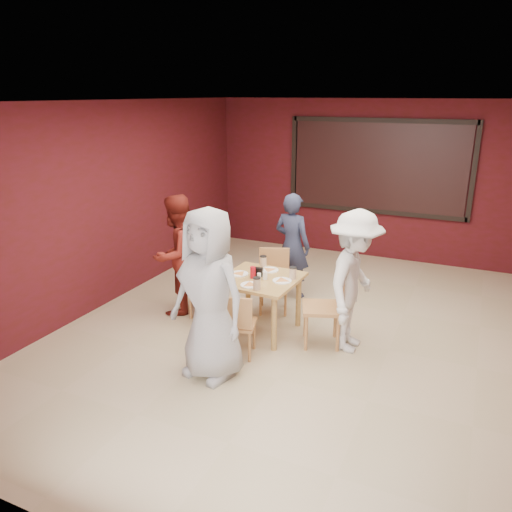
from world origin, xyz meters
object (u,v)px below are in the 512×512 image
at_px(chair_left, 203,284).
at_px(diner_left, 177,255).
at_px(diner_front, 209,295).
at_px(chair_front, 237,322).
at_px(diner_back, 292,246).
at_px(diner_right, 354,282).
at_px(dining_table, 260,284).
at_px(chair_right, 329,303).
at_px(chair_back, 274,276).

bearing_deg(chair_left, diner_left, 176.98).
bearing_deg(diner_front, chair_left, 134.69).
distance_m(chair_left, diner_left, 0.54).
distance_m(chair_front, diner_left, 1.59).
bearing_deg(chair_left, diner_front, -56.79).
bearing_deg(diner_back, diner_left, 54.59).
bearing_deg(chair_front, diner_right, 34.41).
height_order(dining_table, chair_right, chair_right).
distance_m(diner_front, diner_right, 1.70).
height_order(chair_left, chair_right, chair_right).
bearing_deg(diner_front, dining_table, 98.28).
relative_size(chair_left, diner_back, 0.54).
bearing_deg(diner_front, diner_left, 145.77).
distance_m(chair_right, diner_front, 1.55).
bearing_deg(diner_left, chair_back, 125.86).
xyz_separation_m(diner_back, diner_right, (1.21, -1.22, 0.06)).
relative_size(diner_front, diner_left, 1.13).
distance_m(chair_back, chair_left, 0.98).
distance_m(dining_table, chair_right, 0.88).
bearing_deg(diner_back, chair_right, 137.49).
bearing_deg(chair_back, diner_right, -27.42).
height_order(chair_left, diner_left, diner_left).
relative_size(chair_front, diner_right, 0.47).
relative_size(dining_table, diner_back, 0.62).
distance_m(chair_right, diner_right, 0.41).
distance_m(dining_table, diner_right, 1.17).
bearing_deg(dining_table, diner_back, 92.70).
relative_size(chair_right, diner_left, 0.58).
relative_size(dining_table, diner_right, 0.57).
bearing_deg(chair_back, chair_right, -34.55).
height_order(chair_front, chair_left, chair_left).
height_order(chair_right, diner_front, diner_front).
xyz_separation_m(dining_table, chair_left, (-0.86, 0.08, -0.17)).
bearing_deg(chair_front, dining_table, 93.06).
xyz_separation_m(chair_front, diner_back, (-0.10, 1.98, 0.33)).
relative_size(dining_table, chair_right, 1.02).
xyz_separation_m(dining_table, diner_front, (-0.06, -1.14, 0.28)).
height_order(diner_back, diner_right, diner_right).
xyz_separation_m(chair_front, diner_front, (-0.10, -0.43, 0.48)).
relative_size(diner_left, diner_right, 0.98).
height_order(chair_left, diner_back, diner_back).
distance_m(chair_front, diner_front, 0.65).
height_order(diner_front, diner_back, diner_front).
height_order(chair_back, chair_left, chair_back).
height_order(dining_table, diner_right, diner_right).
bearing_deg(diner_back, chair_back, 95.68).
bearing_deg(diner_front, chair_right, 62.68).
bearing_deg(chair_right, chair_front, -138.67).
distance_m(chair_left, diner_back, 1.47).
bearing_deg(diner_right, diner_back, 46.59).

